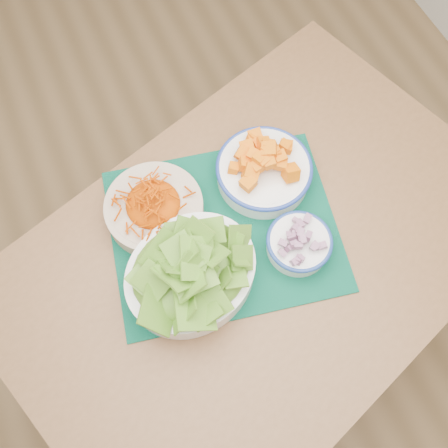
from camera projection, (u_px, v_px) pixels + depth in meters
name	position (u px, v px, depth m)	size (l,w,h in m)	color
ground	(123.00, 282.00, 1.84)	(4.00, 4.00, 0.00)	#977449
table	(257.00, 265.00, 1.19)	(1.31, 1.07, 0.75)	brown
placemat	(224.00, 230.00, 1.11)	(0.49, 0.40, 0.00)	#013022
carrot_bowl	(154.00, 206.00, 1.08)	(0.22, 0.22, 0.09)	#CAB196
squash_bowl	(264.00, 167.00, 1.11)	(0.22, 0.22, 0.11)	white
lettuce_bowl	(190.00, 269.00, 1.00)	(0.34, 0.31, 0.14)	white
onion_bowl	(299.00, 242.00, 1.05)	(0.14, 0.14, 0.07)	white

